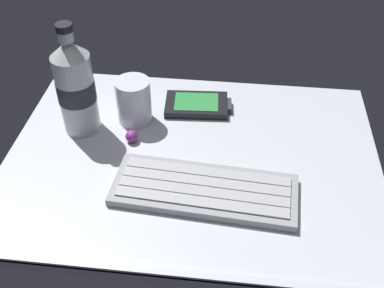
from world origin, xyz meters
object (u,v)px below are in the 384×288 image
handheld_device (197,105)px  juice_cup (134,103)px  water_bottle (75,87)px  keyboard (204,190)px  trackball_mouse (132,136)px

handheld_device → juice_cup: bearing=-156.1°
juice_cup → water_bottle: bearing=-159.5°
handheld_device → water_bottle: bearing=-157.6°
water_bottle → keyboard: bearing=-30.5°
handheld_device → water_bottle: (-20.40, -8.41, 8.28)cm
juice_cup → keyboard: bearing=-49.9°
juice_cup → water_bottle: (-9.17, -3.44, 5.10)cm
trackball_mouse → juice_cup: bearing=96.0°
keyboard → handheld_device: size_ratio=2.26×
juice_cup → trackball_mouse: (0.67, -6.33, -2.81)cm
juice_cup → handheld_device: bearing=23.9°
water_bottle → trackball_mouse: bearing=-16.4°
water_bottle → trackball_mouse: water_bottle is taller
trackball_mouse → keyboard: bearing=-38.5°
keyboard → juice_cup: bearing=130.1°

